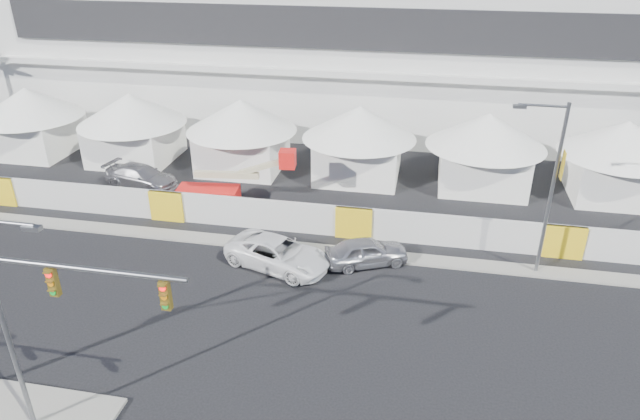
% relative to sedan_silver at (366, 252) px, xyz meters
% --- Properties ---
extents(ground, '(160.00, 160.00, 0.00)m').
position_rel_sedan_silver_xyz_m(ground, '(-7.11, -11.58, -0.79)').
color(ground, black).
rests_on(ground, ground).
extents(far_curb, '(80.00, 1.20, 0.12)m').
position_rel_sedan_silver_xyz_m(far_curb, '(12.89, 0.92, -0.73)').
color(far_curb, gray).
rests_on(far_curb, ground).
extents(stadium, '(80.00, 24.80, 21.98)m').
position_rel_sedan_silver_xyz_m(stadium, '(1.60, 29.92, 8.66)').
color(stadium, silver).
rests_on(stadium, ground).
extents(tent_row, '(53.40, 8.40, 5.40)m').
position_rel_sedan_silver_xyz_m(tent_row, '(-6.61, 12.42, 2.36)').
color(tent_row, white).
rests_on(tent_row, ground).
extents(hoarding_fence, '(70.00, 0.25, 2.00)m').
position_rel_sedan_silver_xyz_m(hoarding_fence, '(-1.11, 2.92, 0.21)').
color(hoarding_fence, silver).
rests_on(hoarding_fence, ground).
extents(sedan_silver, '(3.61, 5.00, 1.58)m').
position_rel_sedan_silver_xyz_m(sedan_silver, '(0.00, 0.00, 0.00)').
color(sedan_silver, '#B4B4B9').
rests_on(sedan_silver, ground).
extents(pickup_curb, '(4.48, 6.51, 1.65)m').
position_rel_sedan_silver_xyz_m(pickup_curb, '(-4.75, -1.18, 0.04)').
color(pickup_curb, white).
rests_on(pickup_curb, ground).
extents(lot_car_c, '(3.28, 5.83, 1.59)m').
position_rel_sedan_silver_xyz_m(lot_car_c, '(-17.21, 7.43, 0.01)').
color(lot_car_c, '#A1A1A5').
rests_on(lot_car_c, ground).
extents(streetlight_median, '(2.46, 0.25, 8.90)m').
position_rel_sedan_silver_xyz_m(streetlight_median, '(-10.74, -13.88, 4.47)').
color(streetlight_median, slate).
rests_on(streetlight_median, median_island).
extents(streetlight_curb, '(2.81, 0.63, 9.51)m').
position_rel_sedan_silver_xyz_m(streetlight_curb, '(9.02, 0.92, 4.72)').
color(streetlight_curb, gray).
rests_on(streetlight_curb, ground).
extents(boom_lift, '(8.16, 2.25, 4.10)m').
position_rel_sedan_silver_xyz_m(boom_lift, '(-10.59, 5.46, 0.31)').
color(boom_lift, red).
rests_on(boom_lift, ground).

